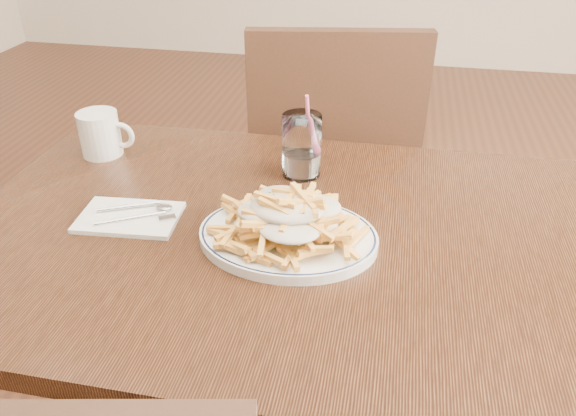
% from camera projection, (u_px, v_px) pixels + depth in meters
% --- Properties ---
extents(table, '(1.20, 0.80, 0.75)m').
position_uv_depth(table, '(282.00, 264.00, 1.07)').
color(table, black).
rests_on(table, ground).
extents(chair_far, '(0.52, 0.52, 0.98)m').
position_uv_depth(chair_far, '(331.00, 167.00, 1.65)').
color(chair_far, black).
rests_on(chair_far, ground).
extents(fries_plate, '(0.34, 0.30, 0.02)m').
position_uv_depth(fries_plate, '(288.00, 237.00, 0.98)').
color(fries_plate, white).
rests_on(fries_plate, table).
extents(loaded_fries, '(0.29, 0.25, 0.07)m').
position_uv_depth(loaded_fries, '(288.00, 213.00, 0.96)').
color(loaded_fries, gold).
rests_on(loaded_fries, fries_plate).
extents(napkin, '(0.19, 0.13, 0.01)m').
position_uv_depth(napkin, '(129.00, 217.00, 1.05)').
color(napkin, white).
rests_on(napkin, table).
extents(cutlery, '(0.16, 0.13, 0.01)m').
position_uv_depth(cutlery, '(130.00, 213.00, 1.05)').
color(cutlery, silver).
rests_on(cutlery, napkin).
extents(water_glass, '(0.08, 0.08, 0.18)m').
position_uv_depth(water_glass, '(302.00, 149.00, 1.18)').
color(water_glass, white).
rests_on(water_glass, table).
extents(coffee_mug, '(0.13, 0.09, 0.10)m').
position_uv_depth(coffee_mug, '(101.00, 134.00, 1.26)').
color(coffee_mug, white).
rests_on(coffee_mug, table).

